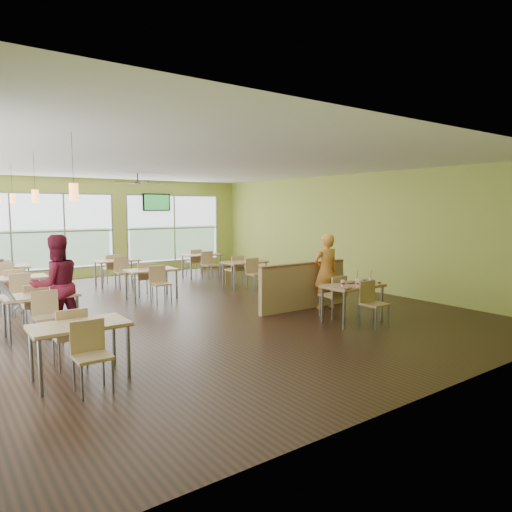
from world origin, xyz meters
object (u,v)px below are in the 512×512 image
half_wall_divider (303,286)px  man_plaid (326,271)px  main_table (353,291)px  food_basket (368,281)px

half_wall_divider → man_plaid: (0.44, -0.25, 0.32)m
main_table → man_plaid: (0.44, 1.20, 0.21)m
half_wall_divider → food_basket: 1.52m
main_table → food_basket: (0.49, 0.03, 0.15)m
main_table → half_wall_divider: bearing=90.0°
food_basket → main_table: bearing=-176.3°
main_table → half_wall_divider: size_ratio=0.63×
main_table → food_basket: main_table is taller
main_table → half_wall_divider: half_wall_divider is taller
main_table → food_basket: size_ratio=6.79×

